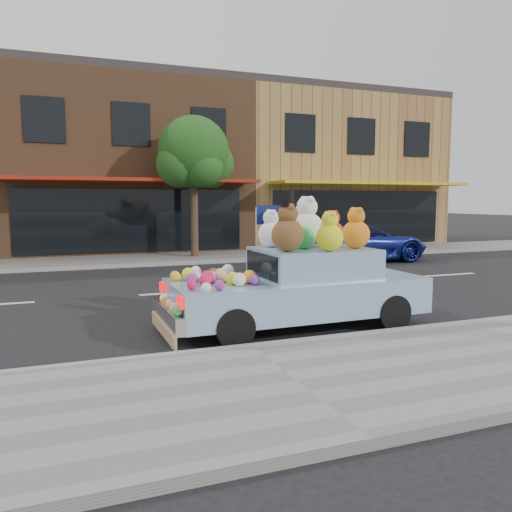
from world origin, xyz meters
name	(u,v)px	position (x,y,z in m)	size (l,w,h in m)	color
ground	(178,293)	(0.00, 0.00, 0.00)	(120.00, 120.00, 0.00)	black
near_sidewalk	(296,385)	(0.00, -6.50, 0.06)	(60.00, 3.00, 0.12)	gray
far_sidewalk	(140,260)	(0.00, 6.50, 0.06)	(60.00, 3.00, 0.12)	gray
near_kerb	(251,349)	(0.00, -5.00, 0.07)	(60.00, 0.12, 0.13)	gray
far_kerb	(146,265)	(0.00, 5.00, 0.07)	(60.00, 0.12, 0.13)	gray
storefront_mid	(121,168)	(0.00, 11.97, 3.64)	(10.00, 9.80, 7.30)	brown
storefront_right	(319,172)	(10.00, 11.97, 3.64)	(10.00, 9.80, 7.30)	#9D7A42
street_tree	(194,158)	(2.03, 6.55, 3.69)	(3.00, 2.70, 5.22)	#38281C
car_blue	(360,242)	(7.38, 3.83, 0.68)	(2.26, 4.91, 1.36)	navy
art_car	(299,280)	(1.29, -3.87, 0.81)	(4.51, 1.82, 2.31)	black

